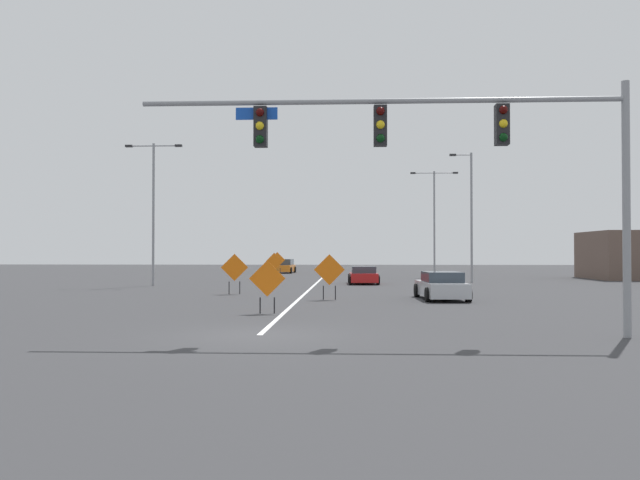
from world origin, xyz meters
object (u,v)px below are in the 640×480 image
construction_sign_left_lane (234,269)px  car_orange_approaching (284,266)px  street_lamp_far_left (153,202)px  construction_sign_median_near (277,261)px  street_lamp_near_right (434,215)px  construction_sign_median_far (267,281)px  construction_sign_left_shoulder (274,262)px  construction_sign_right_shoulder (329,271)px  street_lamp_mid_left (470,212)px  car_silver_distant (441,286)px  car_red_near (363,276)px  traffic_signal_assembly (445,142)px

construction_sign_left_lane → car_orange_approaching: construction_sign_left_lane is taller
construction_sign_left_lane → street_lamp_far_left: bearing=130.5°
construction_sign_median_near → car_orange_approaching: (-0.31, 8.64, -0.68)m
street_lamp_far_left → construction_sign_left_lane: bearing=-49.5°
street_lamp_near_right → construction_sign_median_far: 35.94m
construction_sign_median_far → construction_sign_left_lane: bearing=106.3°
street_lamp_far_left → car_orange_approaching: (5.73, 25.87, -4.67)m
construction_sign_median_far → construction_sign_left_lane: 10.82m
construction_sign_left_shoulder → construction_sign_right_shoulder: 22.95m
street_lamp_mid_left → construction_sign_median_far: 26.14m
street_lamp_near_right → street_lamp_far_left: size_ratio=1.01×
street_lamp_mid_left → car_silver_distant: 17.29m
street_lamp_far_left → construction_sign_median_far: (9.70, -18.19, -4.19)m
street_lamp_mid_left → construction_sign_left_shoulder: size_ratio=4.34×
street_lamp_near_right → construction_sign_median_near: size_ratio=4.27×
street_lamp_far_left → car_silver_distant: (16.79, -11.14, -4.75)m
street_lamp_far_left → construction_sign_left_shoulder: street_lamp_far_left is taller
street_lamp_mid_left → construction_sign_right_shoulder: size_ratio=4.42×
street_lamp_far_left → car_red_near: 14.70m
traffic_signal_assembly → construction_sign_left_shoulder: (-8.57, 35.04, -3.69)m
construction_sign_median_near → car_silver_distant: size_ratio=0.47×
construction_sign_median_far → car_silver_distant: (7.09, 7.06, -0.56)m
construction_sign_left_lane → construction_sign_median_far: bearing=-73.7°
construction_sign_median_far → construction_sign_median_near: (-3.66, 35.42, 0.21)m
street_lamp_far_left → car_orange_approaching: 26.91m
car_orange_approaching → car_red_near: 23.93m
street_lamp_near_right → car_red_near: (-6.44, -12.75, -4.87)m
construction_sign_median_far → street_lamp_mid_left: bearing=63.9°
construction_sign_right_shoulder → car_red_near: construction_sign_right_shoulder is taller
street_lamp_mid_left → construction_sign_median_near: bearing=140.9°
car_red_near → street_lamp_near_right: bearing=63.2°
construction_sign_median_far → construction_sign_median_near: construction_sign_median_near is taller
construction_sign_median_far → construction_sign_left_shoulder: construction_sign_left_shoulder is taller
construction_sign_left_shoulder → car_silver_distant: bearing=-64.9°
car_silver_distant → construction_sign_left_lane: bearing=161.8°
street_lamp_near_right → construction_sign_left_lane: street_lamp_near_right is taller
traffic_signal_assembly → car_orange_approaching: (-9.37, 50.08, -4.34)m
traffic_signal_assembly → street_lamp_far_left: 28.53m
street_lamp_far_left → construction_sign_median_far: street_lamp_far_left is taller
street_lamp_far_left → car_red_near: bearing=13.5°
street_lamp_mid_left → street_lamp_far_left: 21.65m
street_lamp_mid_left → car_silver_distant: size_ratio=2.01×
street_lamp_mid_left → construction_sign_left_lane: 19.64m
car_orange_approaching → car_red_near: (7.78, -22.63, -0.12)m
street_lamp_mid_left → street_lamp_far_left: size_ratio=1.00×
traffic_signal_assembly → car_silver_distant: traffic_signal_assembly is taller
street_lamp_near_right → construction_sign_median_far: size_ratio=4.91×
street_lamp_near_right → car_orange_approaching: (-14.22, 9.88, -4.75)m
traffic_signal_assembly → street_lamp_near_right: 40.49m
construction_sign_left_shoulder → car_silver_distant: construction_sign_left_shoulder is taller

